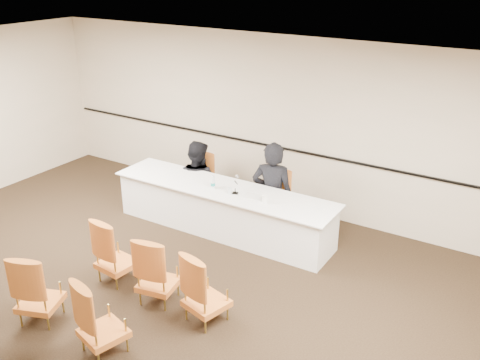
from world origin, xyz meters
name	(u,v)px	position (x,y,z in m)	size (l,w,h in m)	color
floor	(130,325)	(0.00, 0.00, 0.00)	(10.00, 10.00, 0.00)	black
ceiling	(106,81)	(0.00, 0.00, 3.00)	(10.00, 10.00, 0.00)	white
wall_back	(287,126)	(0.00, 4.00, 1.50)	(10.00, 0.04, 3.00)	beige
wall_rail	(285,148)	(0.00, 3.96, 1.10)	(9.80, 0.04, 0.03)	black
panel_table	(223,209)	(-0.40, 2.63, 0.38)	(3.79, 0.88, 0.76)	white
panelist_main	(272,197)	(0.19, 3.20, 0.52)	(0.69, 0.45, 1.90)	black
panelist_main_chair	(272,200)	(0.19, 3.20, 0.47)	(0.50, 0.50, 0.95)	orange
panelist_second	(197,185)	(-1.32, 3.19, 0.39)	(0.80, 0.63, 1.65)	black
panelist_second_chair	(197,181)	(-1.32, 3.19, 0.47)	(0.50, 0.50, 0.95)	orange
papers	(253,196)	(0.17, 2.61, 0.76)	(0.30, 0.22, 0.00)	silver
microphone	(235,186)	(-0.11, 2.55, 0.89)	(0.09, 0.19, 0.26)	black
water_bottle	(213,181)	(-0.52, 2.54, 0.88)	(0.07, 0.07, 0.24)	teal
drinking_glass	(230,191)	(-0.18, 2.50, 0.81)	(0.06, 0.06, 0.10)	silver
coffee_cup	(265,199)	(0.44, 2.51, 0.82)	(0.08, 0.08, 0.13)	white
aud_chair_front_left	(116,250)	(-0.83, 0.66, 0.47)	(0.50, 0.50, 0.95)	orange
aud_chair_front_mid	(158,269)	(-0.03, 0.60, 0.47)	(0.50, 0.50, 0.95)	orange
aud_chair_front_right	(206,287)	(0.73, 0.59, 0.47)	(0.50, 0.50, 0.95)	orange
aud_chair_back_left	(38,287)	(-0.99, -0.48, 0.47)	(0.50, 0.50, 0.95)	orange
aud_chair_back_mid	(102,316)	(0.08, -0.48, 0.47)	(0.50, 0.50, 0.95)	orange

